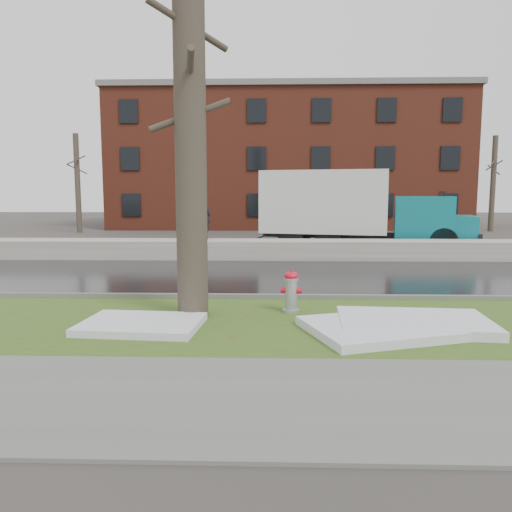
{
  "coord_description": "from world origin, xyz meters",
  "views": [
    {
      "loc": [
        0.8,
        -10.93,
        2.56
      ],
      "look_at": [
        0.43,
        1.62,
        1.0
      ],
      "focal_mm": 35.0,
      "sensor_mm": 36.0,
      "label": 1
    }
  ],
  "objects_px": {
    "box_truck": "(350,208)",
    "worker": "(202,215)",
    "fire_hydrant": "(291,290)",
    "tree": "(190,120)"
  },
  "relations": [
    {
      "from": "fire_hydrant",
      "to": "box_truck",
      "type": "bearing_deg",
      "value": 86.23
    },
    {
      "from": "fire_hydrant",
      "to": "worker",
      "type": "xyz_separation_m",
      "value": [
        -3.24,
        9.73,
        1.17
      ]
    },
    {
      "from": "tree",
      "to": "worker",
      "type": "height_order",
      "value": "tree"
    },
    {
      "from": "worker",
      "to": "fire_hydrant",
      "type": "bearing_deg",
      "value": 104.31
    },
    {
      "from": "fire_hydrant",
      "to": "worker",
      "type": "bearing_deg",
      "value": 118.88
    },
    {
      "from": "box_truck",
      "to": "worker",
      "type": "xyz_separation_m",
      "value": [
        -6.42,
        -2.81,
        -0.21
      ]
    },
    {
      "from": "fire_hydrant",
      "to": "worker",
      "type": "relative_size",
      "value": 0.48
    },
    {
      "from": "fire_hydrant",
      "to": "tree",
      "type": "distance_m",
      "value": 4.08
    },
    {
      "from": "tree",
      "to": "box_truck",
      "type": "bearing_deg",
      "value": 67.89
    },
    {
      "from": "fire_hydrant",
      "to": "tree",
      "type": "relative_size",
      "value": 0.12
    }
  ]
}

